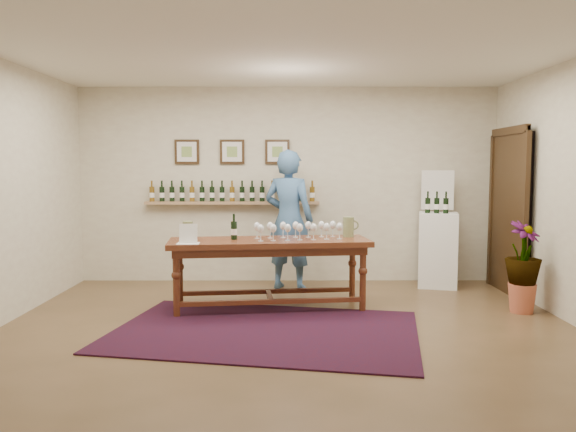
{
  "coord_description": "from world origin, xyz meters",
  "views": [
    {
      "loc": [
        -0.01,
        -5.63,
        1.66
      ],
      "look_at": [
        0.0,
        0.8,
        1.1
      ],
      "focal_mm": 35.0,
      "sensor_mm": 36.0,
      "label": 1
    }
  ],
  "objects_px": {
    "tasting_table": "(269,250)",
    "potted_plant": "(523,267)",
    "display_pedestal": "(438,250)",
    "person": "(289,220)"
  },
  "relations": [
    {
      "from": "tasting_table",
      "to": "display_pedestal",
      "type": "relative_size",
      "value": 2.32
    },
    {
      "from": "display_pedestal",
      "to": "potted_plant",
      "type": "height_order",
      "value": "display_pedestal"
    },
    {
      "from": "tasting_table",
      "to": "person",
      "type": "bearing_deg",
      "value": 71.4
    },
    {
      "from": "tasting_table",
      "to": "display_pedestal",
      "type": "bearing_deg",
      "value": 21.84
    },
    {
      "from": "tasting_table",
      "to": "potted_plant",
      "type": "xyz_separation_m",
      "value": [
        2.9,
        -0.17,
        -0.17
      ]
    },
    {
      "from": "potted_plant",
      "to": "tasting_table",
      "type": "bearing_deg",
      "value": 176.65
    },
    {
      "from": "tasting_table",
      "to": "person",
      "type": "distance_m",
      "value": 1.15
    },
    {
      "from": "person",
      "to": "potted_plant",
      "type": "bearing_deg",
      "value": 176.9
    },
    {
      "from": "display_pedestal",
      "to": "person",
      "type": "bearing_deg",
      "value": -175.65
    },
    {
      "from": "tasting_table",
      "to": "potted_plant",
      "type": "height_order",
      "value": "potted_plant"
    }
  ]
}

